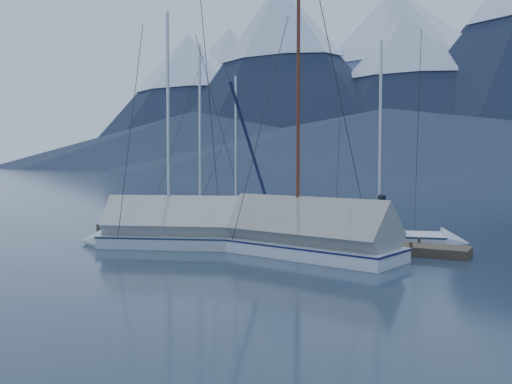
# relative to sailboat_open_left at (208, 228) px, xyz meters

# --- Properties ---
(ground) EXTENTS (1000.00, 1000.00, 0.00)m
(ground) POSITION_rel_sailboat_open_left_xyz_m (3.70, -3.62, -0.18)
(ground) COLOR #14202F
(ground) RESTS_ON ground
(dock) EXTENTS (18.00, 1.50, 0.54)m
(dock) POSITION_rel_sailboat_open_left_xyz_m (3.70, -1.62, -0.07)
(dock) COLOR #382D23
(dock) RESTS_ON ground
(mooring_posts) EXTENTS (15.12, 1.52, 0.35)m
(mooring_posts) POSITION_rel_sailboat_open_left_xyz_m (3.20, -1.62, 0.17)
(mooring_posts) COLOR #382D23
(mooring_posts) RESTS_ON ground
(sailboat_open_left) EXTENTS (8.15, 4.13, 10.37)m
(sailboat_open_left) POSITION_rel_sailboat_open_left_xyz_m (0.00, 0.00, 0.00)
(sailboat_open_left) COLOR silver
(sailboat_open_left) RESTS_ON ground
(sailboat_open_mid) EXTENTS (6.57, 4.50, 8.52)m
(sailboat_open_mid) POSITION_rel_sailboat_open_left_xyz_m (2.00, -0.06, -0.03)
(sailboat_open_mid) COLOR silver
(sailboat_open_mid) RESTS_ON ground
(sailboat_open_right) EXTENTS (7.54, 3.88, 9.60)m
(sailboat_open_right) POSITION_rel_sailboat_open_left_xyz_m (9.20, 0.54, -0.01)
(sailboat_open_right) COLOR silver
(sailboat_open_right) RESTS_ON ground
(sailboat_covered_near) EXTENTS (8.54, 4.07, 10.68)m
(sailboat_covered_near) POSITION_rel_sailboat_open_left_xyz_m (6.67, -4.01, 0.35)
(sailboat_covered_near) COLOR white
(sailboat_covered_near) RESTS_ON ground
(sailboat_covered_far) EXTENTS (7.91, 4.85, 10.66)m
(sailboat_covered_far) POSITION_rel_sailboat_open_left_xyz_m (1.09, -4.74, 0.34)
(sailboat_covered_far) COLOR silver
(sailboat_covered_far) RESTS_ON ground
(person) EXTENTS (0.67, 0.81, 1.90)m
(person) POSITION_rel_sailboat_open_left_xyz_m (9.35, -1.31, 1.11)
(person) COLOR black
(person) RESTS_ON dock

